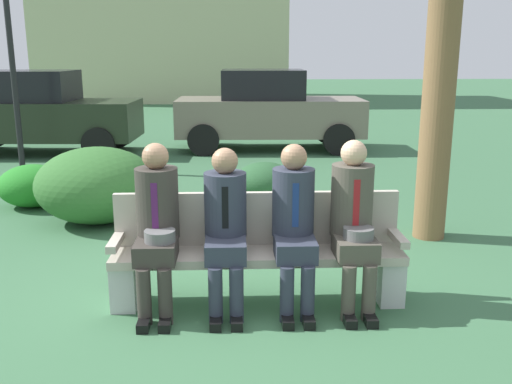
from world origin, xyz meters
TOP-DOWN VIEW (x-y plane):
  - ground_plane at (0.00, 0.00)m, footprint 80.00×80.00m
  - park_bench at (0.31, -0.10)m, footprint 2.38×0.44m
  - seated_man_leftmost at (-0.49, -0.23)m, footprint 0.34×0.72m
  - seated_man_centerleft at (0.05, -0.23)m, footprint 0.34×0.72m
  - seated_man_centerright at (0.60, -0.23)m, footprint 0.34×0.72m
  - seated_man_rightmost at (1.07, -0.23)m, footprint 0.34×0.72m
  - shrub_near_bench at (-1.54, 2.26)m, footprint 1.48×1.35m
  - shrub_mid_lawn at (0.57, 3.21)m, footprint 0.86×0.79m
  - shrub_far_lawn at (-2.58, 3.03)m, footprint 0.91×0.83m
  - parked_car_near at (-3.80, 7.21)m, footprint 3.97×1.86m
  - parked_car_far at (0.90, 7.54)m, footprint 3.94×1.79m
  - street_lamp at (-3.63, 5.62)m, footprint 0.24×0.24m

SIDE VIEW (x-z plane):
  - ground_plane at x=0.00m, z-range 0.00..0.00m
  - shrub_mid_lawn at x=0.57m, z-range 0.00..0.54m
  - shrub_far_lawn at x=-2.58m, z-range 0.00..0.57m
  - park_bench at x=0.31m, z-range -0.01..0.89m
  - shrub_near_bench at x=-1.54m, z-range 0.00..0.92m
  - seated_man_centerleft at x=0.05m, z-range 0.08..1.38m
  - seated_man_centerright at x=0.60m, z-range 0.08..1.41m
  - seated_man_leftmost at x=-0.49m, z-range 0.07..1.42m
  - seated_man_rightmost at x=1.07m, z-range 0.07..1.43m
  - parked_car_near at x=-3.80m, z-range 0.00..1.68m
  - parked_car_far at x=0.90m, z-range 0.00..1.68m
  - street_lamp at x=-3.63m, z-range 0.42..4.36m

